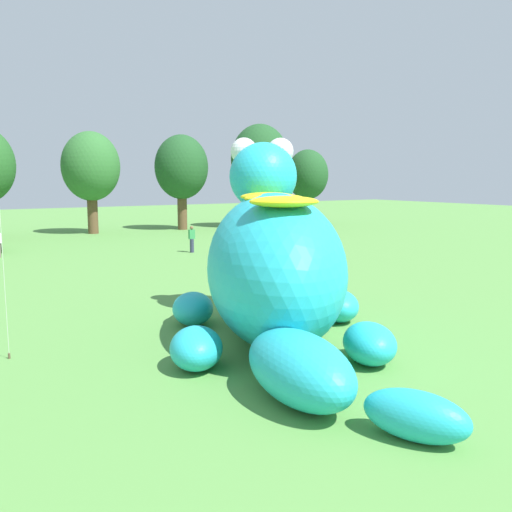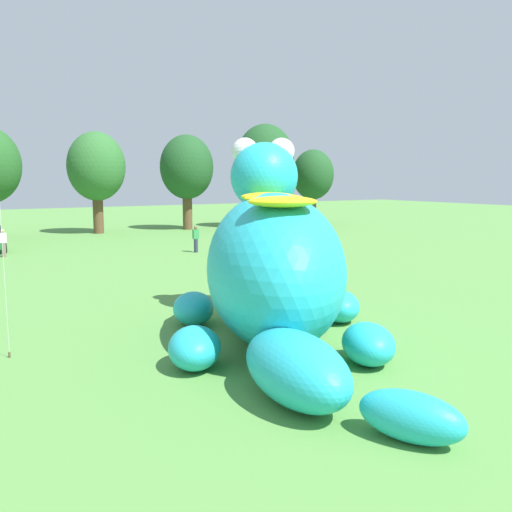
% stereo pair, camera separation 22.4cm
% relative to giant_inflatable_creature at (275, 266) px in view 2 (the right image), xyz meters
% --- Properties ---
extents(ground_plane, '(160.00, 160.00, 0.00)m').
position_rel_giant_inflatable_creature_xyz_m(ground_plane, '(0.28, -0.77, -2.24)').
color(ground_plane, '#568E42').
extents(giant_inflatable_creature, '(8.07, 12.13, 6.12)m').
position_rel_giant_inflatable_creature_xyz_m(giant_inflatable_creature, '(0.00, 0.00, 0.00)').
color(giant_inflatable_creature, '#23B2C6').
rests_on(giant_inflatable_creature, ground).
extents(tree_centre, '(4.90, 4.90, 8.70)m').
position_rel_giant_inflatable_creature_xyz_m(tree_centre, '(4.36, 34.78, 3.45)').
color(tree_centre, brown).
rests_on(tree_centre, ground).
extents(tree_centre_right, '(4.91, 4.91, 8.72)m').
position_rel_giant_inflatable_creature_xyz_m(tree_centre_right, '(12.51, 34.22, 3.46)').
color(tree_centre_right, brown).
rests_on(tree_centre_right, ground).
extents(tree_mid_right, '(5.57, 5.57, 9.88)m').
position_rel_giant_inflatable_creature_xyz_m(tree_mid_right, '(19.84, 32.30, 4.22)').
color(tree_mid_right, brown).
rests_on(tree_mid_right, ground).
extents(tree_right, '(4.37, 4.37, 7.75)m').
position_rel_giant_inflatable_creature_xyz_m(tree_right, '(26.90, 34.04, 2.83)').
color(tree_right, brown).
rests_on(tree_right, ground).
extents(spectator_mid_field, '(0.38, 0.26, 1.71)m').
position_rel_giant_inflatable_creature_xyz_m(spectator_mid_field, '(6.35, 19.10, -1.39)').
color(spectator_mid_field, '#2D334C').
rests_on(spectator_mid_field, ground).
extents(spectator_by_cars, '(0.38, 0.26, 1.71)m').
position_rel_giant_inflatable_creature_xyz_m(spectator_by_cars, '(-4.56, 23.10, -1.39)').
color(spectator_by_cars, '#726656').
rests_on(spectator_by_cars, ground).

